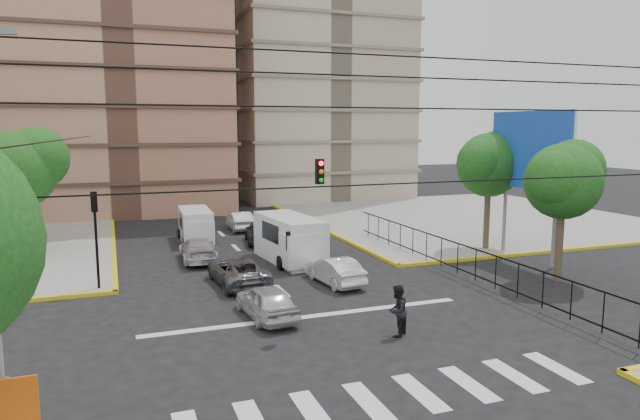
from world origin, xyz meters
name	(u,v)px	position (x,y,z in m)	size (l,w,h in m)	color
ground	(320,326)	(0.00, 0.00, 0.00)	(160.00, 160.00, 0.00)	black
sidewalk_ne	(464,217)	(20.00, 20.00, 0.07)	(26.00, 26.00, 0.15)	gray
crosswalk_stripes	(395,397)	(0.00, -6.00, 0.01)	(12.00, 2.40, 0.01)	silver
stop_line	(309,316)	(0.00, 1.20, 0.01)	(13.00, 0.40, 0.01)	silver
park_fence	(457,276)	(9.00, 4.50, 0.00)	(0.10, 22.50, 1.66)	black
billboard	(531,153)	(14.45, 6.00, 6.00)	(0.36, 6.20, 8.10)	slate
tree_park_a	(564,178)	(13.08, 2.01, 5.01)	(4.41, 3.60, 6.83)	#473828
tree_park_c	(490,162)	(14.09, 9.01, 5.34)	(4.65, 3.80, 7.25)	#473828
tree_tudor	(16,167)	(-11.90, 16.01, 5.22)	(5.39, 4.40, 7.43)	#473828
traffic_light_nw	(95,224)	(-7.80, 7.80, 3.11)	(0.28, 0.22, 4.40)	black
traffic_light_hanging	(341,173)	(0.00, -2.04, 5.90)	(18.00, 9.12, 0.92)	black
van_right_lane	(291,240)	(2.08, 10.18, 1.22)	(2.79, 5.78, 2.51)	silver
van_left_lane	(196,227)	(-2.03, 17.59, 1.02)	(2.02, 4.75, 2.11)	silver
car_silver_front_left	(266,301)	(-1.60, 1.66, 0.66)	(1.56, 3.89, 1.32)	silver
car_white_front_right	(334,270)	(2.69, 5.30, 0.65)	(1.37, 3.93, 1.30)	white
car_grey_mid_left	(238,271)	(-1.62, 6.76, 0.65)	(2.15, 4.65, 1.29)	#5B5D63
car_silver_rear_left	(198,249)	(-2.71, 12.25, 0.65)	(1.83, 4.50, 1.31)	silver
car_darkgrey_mid_right	(260,232)	(1.76, 15.87, 0.73)	(1.73, 4.31, 1.47)	#232325
car_white_rear_right	(240,221)	(1.57, 21.07, 0.67)	(1.42, 4.08, 1.34)	silver
pedestrian_crosswalk	(397,311)	(2.26, -1.84, 0.93)	(0.90, 0.70, 1.86)	black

